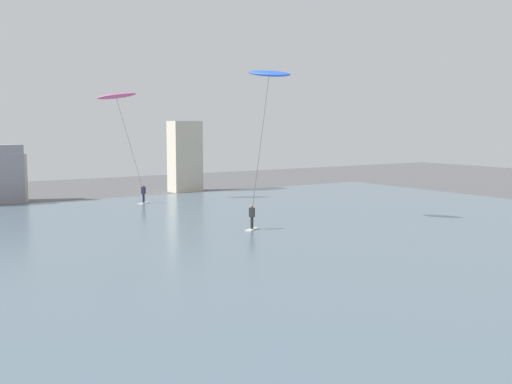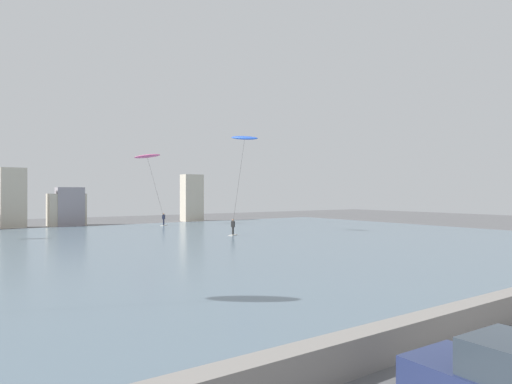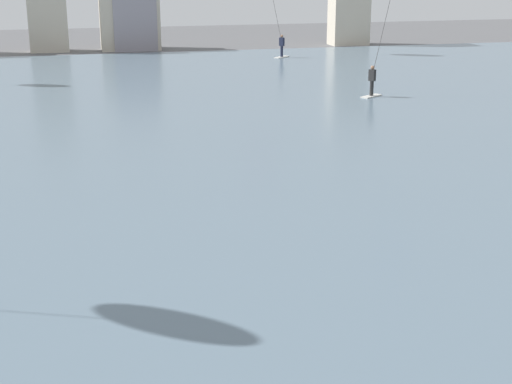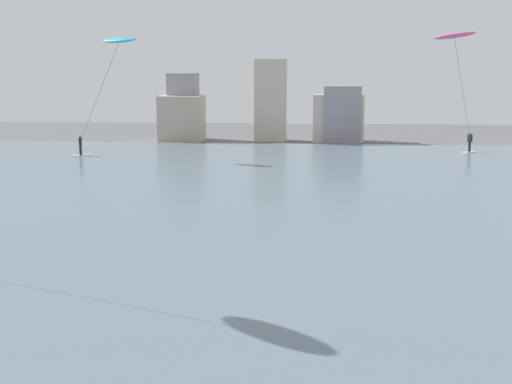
{
  "view_description": "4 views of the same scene",
  "coord_description": "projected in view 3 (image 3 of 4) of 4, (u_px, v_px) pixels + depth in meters",
  "views": [
    {
      "loc": [
        -9.43,
        1.1,
        6.97
      ],
      "look_at": [
        1.56,
        17.56,
        4.83
      ],
      "focal_mm": 44.07,
      "sensor_mm": 36.0,
      "label": 1
    },
    {
      "loc": [
        -11.19,
        -3.27,
        4.4
      ],
      "look_at": [
        0.5,
        13.33,
        4.45
      ],
      "focal_mm": 31.13,
      "sensor_mm": 36.0,
      "label": 2
    },
    {
      "loc": [
        -2.58,
        -2.5,
        7.32
      ],
      "look_at": [
        1.41,
        13.92,
        2.03
      ],
      "focal_mm": 53.28,
      "sensor_mm": 36.0,
      "label": 3
    },
    {
      "loc": [
        -0.02,
        -5.91,
        7.08
      ],
      "look_at": [
        -1.68,
        14.29,
        3.4
      ],
      "focal_mm": 49.3,
      "sensor_mm": 36.0,
      "label": 4
    }
  ],
  "objects": [
    {
      "name": "far_shore_buildings",
      "position": [
        87.0,
        14.0,
        59.54
      ],
      "size": [
        36.46,
        4.13,
        7.6
      ],
      "color": "gray",
      "rests_on": "ground"
    },
    {
      "name": "water_bay",
      "position": [
        135.0,
        125.0,
        33.8
      ],
      "size": [
        84.0,
        52.0,
        0.1
      ],
      "primitive_type": "cube",
      "color": "slate",
      "rests_on": "ground"
    }
  ]
}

